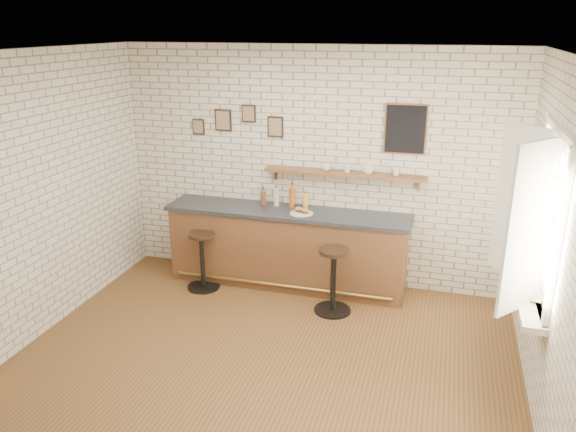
{
  "coord_description": "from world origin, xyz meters",
  "views": [
    {
      "loc": [
        1.58,
        -4.7,
        3.24
      ],
      "look_at": [
        -0.03,
        0.9,
        1.22
      ],
      "focal_mm": 35.0,
      "sensor_mm": 36.0,
      "label": 1
    }
  ],
  "objects_px": {
    "bitters_bottle_brown": "(263,197)",
    "book_lower": "(526,295)",
    "bitters_bottle_white": "(276,198)",
    "book_upper": "(526,295)",
    "sandwich_plate": "(301,213)",
    "shelf_cup_a": "(326,167)",
    "bar_counter": "(287,247)",
    "bitters_bottle_amber": "(292,197)",
    "ciabatta_sandwich": "(302,210)",
    "shelf_cup_d": "(396,172)",
    "shelf_cup_c": "(368,170)",
    "condiment_bottle_yellow": "(305,201)",
    "shelf_cup_b": "(347,169)",
    "bar_stool_right": "(333,278)",
    "bar_stool_left": "(202,259)"
  },
  "relations": [
    {
      "from": "sandwich_plate",
      "to": "shelf_cup_c",
      "type": "bearing_deg",
      "value": 20.31
    },
    {
      "from": "ciabatta_sandwich",
      "to": "bitters_bottle_white",
      "type": "distance_m",
      "value": 0.47
    },
    {
      "from": "shelf_cup_b",
      "to": "shelf_cup_d",
      "type": "xyz_separation_m",
      "value": [
        0.59,
        0.0,
        0.0
      ]
    },
    {
      "from": "shelf_cup_d",
      "to": "shelf_cup_a",
      "type": "bearing_deg",
      "value": -172.6
    },
    {
      "from": "sandwich_plate",
      "to": "bitters_bottle_white",
      "type": "bearing_deg",
      "value": 149.86
    },
    {
      "from": "bar_stool_left",
      "to": "book_upper",
      "type": "xyz_separation_m",
      "value": [
        3.65,
        -1.11,
        0.55
      ]
    },
    {
      "from": "ciabatta_sandwich",
      "to": "shelf_cup_c",
      "type": "relative_size",
      "value": 1.6
    },
    {
      "from": "condiment_bottle_yellow",
      "to": "bar_stool_right",
      "type": "height_order",
      "value": "condiment_bottle_yellow"
    },
    {
      "from": "bar_counter",
      "to": "shelf_cup_d",
      "type": "height_order",
      "value": "shelf_cup_d"
    },
    {
      "from": "bitters_bottle_brown",
      "to": "condiment_bottle_yellow",
      "type": "relative_size",
      "value": 1.08
    },
    {
      "from": "sandwich_plate",
      "to": "shelf_cup_a",
      "type": "height_order",
      "value": "shelf_cup_a"
    },
    {
      "from": "condiment_bottle_yellow",
      "to": "bar_stool_right",
      "type": "xyz_separation_m",
      "value": [
        0.52,
        -0.71,
        -0.68
      ]
    },
    {
      "from": "bar_counter",
      "to": "bar_stool_right",
      "type": "distance_m",
      "value": 0.92
    },
    {
      "from": "condiment_bottle_yellow",
      "to": "bar_stool_left",
      "type": "xyz_separation_m",
      "value": [
        -1.2,
        -0.56,
        -0.7
      ]
    },
    {
      "from": "bitters_bottle_amber",
      "to": "shelf_cup_d",
      "type": "distance_m",
      "value": 1.34
    },
    {
      "from": "shelf_cup_d",
      "to": "book_upper",
      "type": "height_order",
      "value": "shelf_cup_d"
    },
    {
      "from": "shelf_cup_c",
      "to": "bitters_bottle_amber",
      "type": "bearing_deg",
      "value": 109.77
    },
    {
      "from": "bar_counter",
      "to": "shelf_cup_b",
      "type": "bearing_deg",
      "value": 15.76
    },
    {
      "from": "bitters_bottle_brown",
      "to": "book_lower",
      "type": "distance_m",
      "value": 3.43
    },
    {
      "from": "bitters_bottle_amber",
      "to": "book_upper",
      "type": "bearing_deg",
      "value": -32.51
    },
    {
      "from": "bar_counter",
      "to": "bitters_bottle_white",
      "type": "height_order",
      "value": "bitters_bottle_white"
    },
    {
      "from": "bitters_bottle_amber",
      "to": "ciabatta_sandwich",
      "type": "bearing_deg",
      "value": -49.97
    },
    {
      "from": "condiment_bottle_yellow",
      "to": "shelf_cup_d",
      "type": "height_order",
      "value": "shelf_cup_d"
    },
    {
      "from": "bar_stool_right",
      "to": "sandwich_plate",
      "type": "bearing_deg",
      "value": 136.76
    },
    {
      "from": "book_upper",
      "to": "shelf_cup_a",
      "type": "bearing_deg",
      "value": 158.1
    },
    {
      "from": "bar_stool_left",
      "to": "book_lower",
      "type": "relative_size",
      "value": 3.72
    },
    {
      "from": "shelf_cup_a",
      "to": "shelf_cup_c",
      "type": "distance_m",
      "value": 0.52
    },
    {
      "from": "book_lower",
      "to": "bar_counter",
      "type": "bearing_deg",
      "value": 135.24
    },
    {
      "from": "bitters_bottle_amber",
      "to": "shelf_cup_c",
      "type": "bearing_deg",
      "value": 3.17
    },
    {
      "from": "bitters_bottle_white",
      "to": "bitters_bottle_amber",
      "type": "bearing_deg",
      "value": 0.0
    },
    {
      "from": "ciabatta_sandwich",
      "to": "sandwich_plate",
      "type": "bearing_deg",
      "value": 180.0
    },
    {
      "from": "shelf_cup_a",
      "to": "shelf_cup_b",
      "type": "distance_m",
      "value": 0.26
    },
    {
      "from": "bitters_bottle_white",
      "to": "book_lower",
      "type": "distance_m",
      "value": 3.28
    },
    {
      "from": "bar_counter",
      "to": "bitters_bottle_amber",
      "type": "distance_m",
      "value": 0.65
    },
    {
      "from": "shelf_cup_d",
      "to": "book_lower",
      "type": "bearing_deg",
      "value": -43.98
    },
    {
      "from": "bitters_bottle_amber",
      "to": "shelf_cup_a",
      "type": "height_order",
      "value": "shelf_cup_a"
    },
    {
      "from": "bar_stool_right",
      "to": "bar_stool_left",
      "type": "bearing_deg",
      "value": 175.02
    },
    {
      "from": "shelf_cup_a",
      "to": "bitters_bottle_white",
      "type": "bearing_deg",
      "value": -173.84
    },
    {
      "from": "sandwich_plate",
      "to": "bitters_bottle_brown",
      "type": "relative_size",
      "value": 1.22
    },
    {
      "from": "ciabatta_sandwich",
      "to": "book_upper",
      "type": "distance_m",
      "value": 2.83
    },
    {
      "from": "shelf_cup_a",
      "to": "shelf_cup_c",
      "type": "height_order",
      "value": "shelf_cup_c"
    },
    {
      "from": "bitters_bottle_white",
      "to": "condiment_bottle_yellow",
      "type": "bearing_deg",
      "value": 0.0
    },
    {
      "from": "bitters_bottle_amber",
      "to": "shelf_cup_d",
      "type": "relative_size",
      "value": 3.12
    },
    {
      "from": "bitters_bottle_amber",
      "to": "book_lower",
      "type": "distance_m",
      "value": 3.1
    },
    {
      "from": "bitters_bottle_white",
      "to": "book_upper",
      "type": "relative_size",
      "value": 1.29
    },
    {
      "from": "ciabatta_sandwich",
      "to": "bitters_bottle_amber",
      "type": "xyz_separation_m",
      "value": [
        -0.19,
        0.23,
        0.09
      ]
    },
    {
      "from": "bitters_bottle_amber",
      "to": "book_lower",
      "type": "bearing_deg",
      "value": -31.92
    },
    {
      "from": "bitters_bottle_amber",
      "to": "bar_counter",
      "type": "bearing_deg",
      "value": -99.5
    },
    {
      "from": "ciabatta_sandwich",
      "to": "shelf_cup_a",
      "type": "xyz_separation_m",
      "value": [
        0.23,
        0.28,
        0.49
      ]
    },
    {
      "from": "bitters_bottle_white",
      "to": "bitters_bottle_amber",
      "type": "relative_size",
      "value": 0.82
    }
  ]
}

